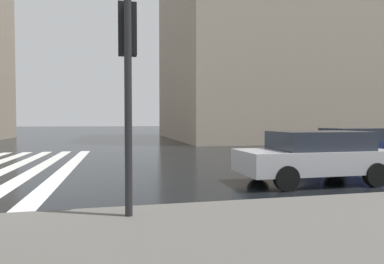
# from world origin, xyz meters

# --- Properties ---
(ground_plane) EXTENTS (220.00, 220.00, 0.00)m
(ground_plane) POSITION_xyz_m (0.00, 0.00, 0.00)
(ground_plane) COLOR black
(haussmann_block_corner) EXTENTS (19.65, 25.76, 22.39)m
(haussmann_block_corner) POSITION_xyz_m (22.33, -19.80, 10.96)
(haussmann_block_corner) COLOR tan
(haussmann_block_corner) RESTS_ON ground_plane
(traffic_signal_post) EXTENTS (0.44, 0.30, 3.47)m
(traffic_signal_post) POSITION_xyz_m (-3.52, -1.95, 2.65)
(traffic_signal_post) COLOR #232326
(traffic_signal_post) RESTS_ON sidewalk_pavement
(car_silver) EXTENTS (1.85, 4.10, 1.41)m
(car_silver) POSITION_xyz_m (-1.00, -7.03, 0.76)
(car_silver) COLOR #B7B7BC
(car_silver) RESTS_ON ground_plane
(car_navy) EXTENTS (1.85, 4.10, 1.41)m
(car_navy) POSITION_xyz_m (2.50, -11.07, 0.76)
(car_navy) COLOR navy
(car_navy) RESTS_ON ground_plane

